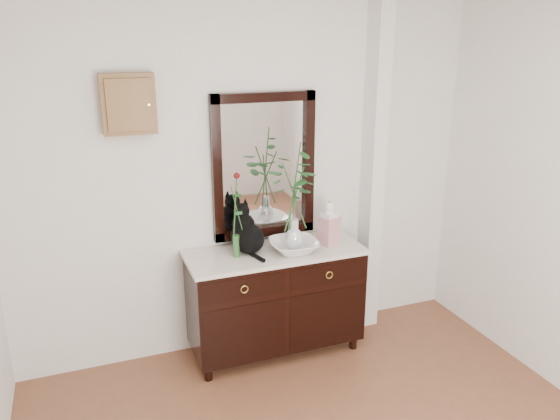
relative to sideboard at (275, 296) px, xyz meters
name	(u,v)px	position (x,y,z in m)	size (l,w,h in m)	color
wall_back	(251,179)	(-0.10, 0.25, 0.88)	(3.60, 0.04, 2.70)	white
pilaster	(373,170)	(0.90, 0.17, 0.88)	(0.12, 0.20, 2.70)	white
sideboard	(275,296)	(0.00, 0.00, 0.00)	(1.33, 0.52, 0.82)	black
wall_mirror	(264,167)	(0.00, 0.24, 0.97)	(0.80, 0.06, 1.10)	black
key_cabinet	(128,104)	(-0.95, 0.21, 1.48)	(0.35, 0.10, 0.40)	brown
cat	(247,228)	(-0.20, 0.06, 0.56)	(0.26, 0.32, 0.37)	black
lotus_bowl	(294,246)	(0.12, -0.07, 0.42)	(0.36, 0.36, 0.09)	white
vase_branches	(294,196)	(0.12, -0.07, 0.80)	(0.39, 0.39, 0.82)	silver
bud_vase_rose	(235,215)	(-0.30, -0.01, 0.70)	(0.08, 0.08, 0.64)	#31642E
ginger_jar	(329,223)	(0.43, -0.01, 0.55)	(0.13, 0.13, 0.35)	white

